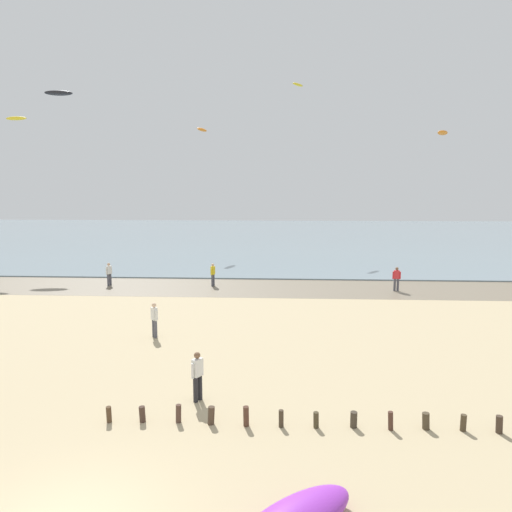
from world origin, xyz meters
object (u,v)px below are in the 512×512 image
person_left_flank (154,319)px  kite_aloft_1 (16,118)px  kite_aloft_2 (202,130)px  person_nearest_camera (213,274)px  kite_aloft_0 (59,93)px  kite_aloft_5 (298,85)px  person_far_down_beach (397,278)px  person_right_flank (109,273)px  kite_aloft_4 (443,133)px  person_by_waterline (198,375)px

person_left_flank → kite_aloft_1: kite_aloft_1 is taller
kite_aloft_2 → person_nearest_camera: bearing=-153.3°
person_nearest_camera → kite_aloft_0: bearing=143.6°
kite_aloft_0 → kite_aloft_5: 25.83m
person_nearest_camera → person_far_down_beach: 13.18m
kite_aloft_2 → person_left_flank: bearing=-159.4°
kite_aloft_5 → kite_aloft_1: bearing=-24.7°
person_right_flank → kite_aloft_5: size_ratio=0.89×
person_right_flank → kite_aloft_4: size_ratio=0.74×
person_nearest_camera → kite_aloft_0: (-16.76, 12.37, 15.51)m
kite_aloft_4 → kite_aloft_5: (-14.79, 5.91, 6.22)m
person_nearest_camera → person_by_waterline: same height
person_right_flank → kite_aloft_5: 32.58m
kite_aloft_1 → kite_aloft_0: bearing=-110.8°
person_nearest_camera → person_right_flank: (-7.75, -0.20, 0.00)m
kite_aloft_1 → kite_aloft_2: (14.94, 11.53, 0.35)m
kite_aloft_4 → kite_aloft_1: bearing=-41.9°
person_nearest_camera → person_right_flank: 7.75m
person_far_down_beach → kite_aloft_2: 29.98m
kite_aloft_4 → person_far_down_beach: bearing=11.0°
person_by_waterline → kite_aloft_1: bearing=127.9°
person_nearest_camera → kite_aloft_1: kite_aloft_1 is taller
person_by_waterline → person_right_flank: 21.08m
person_left_flank → person_far_down_beach: size_ratio=1.00×
kite_aloft_0 → kite_aloft_1: 5.40m
kite_aloft_1 → kite_aloft_4: (40.55, 8.22, -0.55)m
person_right_flank → kite_aloft_2: 24.21m
person_left_flank → kite_aloft_5: bearing=77.2°
person_by_waterline → person_far_down_beach: same height
kite_aloft_0 → kite_aloft_2: size_ratio=1.24×
kite_aloft_2 → kite_aloft_4: 25.84m
person_nearest_camera → person_by_waterline: (2.23, -18.78, 0.00)m
person_left_flank → person_right_flank: bearing=119.3°
person_nearest_camera → kite_aloft_5: 29.78m
person_far_down_beach → kite_aloft_0: kite_aloft_0 is taller
person_nearest_camera → kite_aloft_4: (21.62, 16.64, 11.99)m
kite_aloft_2 → person_by_waterline: bearing=-155.5°
person_far_down_beach → person_by_waterline: bearing=-121.6°
kite_aloft_1 → kite_aloft_2: kite_aloft_2 is taller
person_nearest_camera → person_left_flank: 12.18m
person_left_flank → person_by_waterline: bearing=-63.7°
person_nearest_camera → person_far_down_beach: same height
person_nearest_camera → kite_aloft_2: 24.08m
kite_aloft_1 → person_right_flank: bearing=150.3°
person_by_waterline → kite_aloft_2: (-6.22, 38.72, 12.89)m
person_left_flank → person_nearest_camera: bearing=85.0°
person_by_waterline → kite_aloft_5: 45.39m
person_nearest_camera → person_right_flank: size_ratio=1.00×
person_far_down_beach → kite_aloft_4: (8.48, 17.65, 11.99)m
kite_aloft_1 → kite_aloft_2: size_ratio=0.95×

